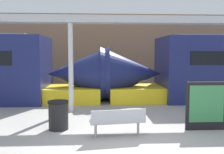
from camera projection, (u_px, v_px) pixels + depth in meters
ground_plane at (125, 144)px, 6.27m from camera, size 60.00×60.00×0.00m
station_wall at (108, 51)px, 17.14m from camera, size 56.00×0.20×5.00m
bench_near at (118, 120)px, 6.79m from camera, size 1.55×0.64×0.78m
bench_far at (215, 108)px, 8.30m from camera, size 1.50×0.70×0.78m
trash_bin at (58, 115)px, 7.50m from camera, size 0.61×0.61×0.87m
poster_board at (206, 106)px, 7.41m from camera, size 1.22×0.07×1.45m
support_column_near at (71, 68)px, 9.77m from camera, size 0.19×0.19×3.47m
canopy_beam at (70, 19)px, 9.60m from camera, size 28.00×0.60×0.28m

